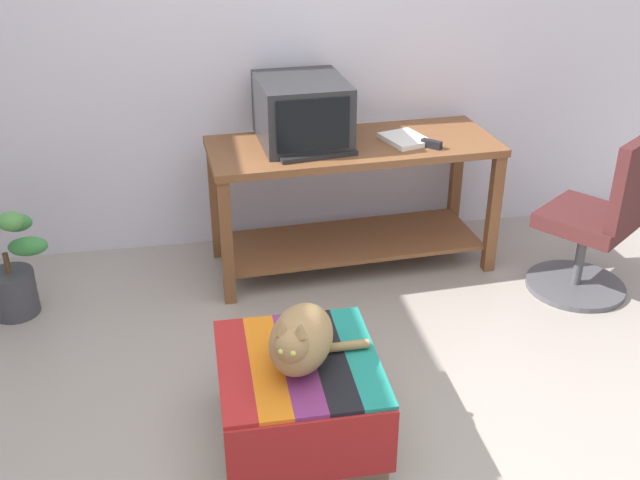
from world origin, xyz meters
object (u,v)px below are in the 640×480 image
Objects in this scene: tv_monitor at (302,112)px; cat at (301,339)px; book at (405,139)px; office_chair at (597,227)px; ottoman_with_blanket at (299,399)px; stapler at (431,144)px; keyboard at (316,153)px; potted_plant at (3,261)px; desk at (352,183)px.

cat is at bearing -102.69° from tv_monitor.
book is 1.08m from office_chair.
ottoman_with_blanket is 1.62m from stapler.
ottoman_with_blanket is 0.30m from cat.
office_chair is at bearing 26.43° from ottoman_with_blanket.
potted_plant is at bearing 173.24° from keyboard.
desk is 1.49m from ottoman_with_blanket.
office_chair reaches higher than desk.
ottoman_with_blanket is (-0.78, -1.34, -0.55)m from book.
book reaches higher than keyboard.
tv_monitor reaches higher than desk.
ottoman_with_blanket is 1.88m from office_chair.
tv_monitor reaches higher than office_chair.
tv_monitor is 2.19× the size of book.
office_chair reaches higher than book.
stapler reaches higher than desk.
ottoman_with_blanket is at bearing -41.68° from potted_plant.
stapler is at bearing -8.84° from keyboard.
desk is at bearing 24.19° from keyboard.
tv_monitor is 1.39× the size of keyboard.
cat is 1.77m from potted_plant.
cat reaches higher than potted_plant.
desk is at bearing 157.11° from book.
office_chair is (1.16, -0.54, -0.11)m from desk.
ottoman_with_blanket is (-0.28, -1.22, -0.55)m from keyboard.
desk is 0.36m from keyboard.
desk is 3.49× the size of cat.
cat is 0.50× the size of office_chair.
stapler is at bearing 1.91° from potted_plant.
book is at bearing 4.27° from keyboard.
desk is at bearing 69.69° from ottoman_with_blanket.
tv_monitor is 1.54m from cat.
keyboard reaches higher than cat.
keyboard is at bearing 176.52° from book.
office_chair reaches higher than stapler.
stapler is (0.89, 1.26, 0.26)m from cat.
potted_plant is at bearing 137.43° from stapler.
ottoman_with_blanket is at bearing -112.25° from keyboard.
keyboard is 1.64m from potted_plant.
keyboard is at bearing 77.00° from ottoman_with_blanket.
desk reaches higher than cat.
desk is 6.20× the size of book.
keyboard is (0.04, -0.21, -0.15)m from tv_monitor.
potted_plant is 2.99m from office_chair.
desk is 0.37m from book.
tv_monitor is at bearing 153.23° from book.
tv_monitor reaches higher than stapler.
potted_plant is (-1.30, 1.15, 0.11)m from ottoman_with_blanket.
keyboard is at bearing -52.78° from office_chair.
book is at bearing 84.38° from cat.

